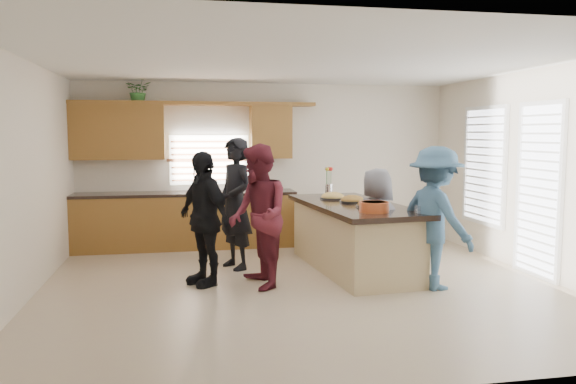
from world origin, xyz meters
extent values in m
plane|color=#BEA58D|center=(0.00, 0.00, 0.00)|extent=(6.50, 6.50, 0.00)
cube|color=silver|center=(0.00, 3.00, 1.40)|extent=(6.50, 0.02, 2.80)
cube|color=silver|center=(0.00, -3.00, 1.40)|extent=(6.50, 0.02, 2.80)
cube|color=silver|center=(-3.25, 0.00, 1.40)|extent=(0.02, 6.00, 2.80)
cube|color=silver|center=(3.25, 0.00, 1.40)|extent=(0.02, 6.00, 2.80)
cube|color=white|center=(0.00, 0.00, 2.80)|extent=(6.50, 6.00, 0.02)
cube|color=olive|center=(-1.43, 2.69, 0.45)|extent=(3.65, 0.62, 0.90)
cube|color=black|center=(-1.43, 2.69, 0.93)|extent=(3.70, 0.65, 0.05)
cube|color=olive|center=(-2.50, 2.82, 1.95)|extent=(1.50, 0.36, 0.90)
cube|color=olive|center=(0.05, 2.82, 1.95)|extent=(0.70, 0.36, 0.90)
cube|color=olive|center=(-1.23, 2.82, 2.43)|extent=(4.05, 0.40, 0.06)
cube|color=brown|center=(-1.00, 2.96, 1.48)|extent=(1.35, 0.08, 0.85)
cube|color=white|center=(3.22, 1.30, 1.42)|extent=(0.06, 1.10, 1.75)
cube|color=white|center=(3.22, -0.10, 1.17)|extent=(0.06, 0.85, 2.25)
cube|color=tan|center=(0.90, 0.71, 0.44)|extent=(1.22, 2.58, 0.88)
cube|color=black|center=(0.90, 0.71, 0.92)|extent=(1.39, 2.79, 0.07)
cube|color=black|center=(0.90, 0.71, 0.04)|extent=(1.14, 2.49, 0.08)
cylinder|color=black|center=(1.04, 0.31, 0.96)|extent=(0.47, 0.47, 0.02)
ellipsoid|color=#B68839|center=(1.04, 0.31, 0.98)|extent=(0.42, 0.42, 0.19)
cylinder|color=black|center=(0.92, 0.84, 0.96)|extent=(0.37, 0.37, 0.02)
ellipsoid|color=#B68839|center=(0.92, 0.84, 0.98)|extent=(0.33, 0.33, 0.15)
cylinder|color=black|center=(0.75, 1.28, 0.96)|extent=(0.39, 0.39, 0.02)
ellipsoid|color=#E0B25F|center=(0.75, 1.28, 0.98)|extent=(0.35, 0.35, 0.16)
cylinder|color=#CC5325|center=(0.89, -0.17, 1.02)|extent=(0.37, 0.37, 0.13)
cylinder|color=beige|center=(0.89, -0.17, 1.06)|extent=(0.31, 0.31, 0.04)
cylinder|color=white|center=(1.38, -0.38, 1.00)|extent=(0.09, 0.09, 0.10)
cylinder|color=#A97EB7|center=(0.83, 1.52, 0.97)|extent=(0.22, 0.22, 0.05)
cylinder|color=silver|center=(0.83, 1.80, 1.04)|extent=(0.12, 0.12, 0.18)
imported|color=#32712D|center=(-2.14, 2.82, 2.63)|extent=(0.42, 0.37, 0.45)
imported|color=black|center=(-0.73, 1.11, 0.94)|extent=(0.70, 0.81, 1.87)
imported|color=maroon|center=(-0.55, 0.05, 0.90)|extent=(0.79, 0.96, 1.81)
imported|color=black|center=(-1.21, 0.32, 0.86)|extent=(0.87, 1.08, 1.71)
imported|color=#3D6485|center=(1.61, -0.39, 0.89)|extent=(0.99, 1.30, 1.77)
imported|color=slate|center=(1.04, 0.14, 0.74)|extent=(0.63, 0.81, 1.48)
camera|label=1|loc=(-1.46, -6.81, 1.93)|focal=35.00mm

